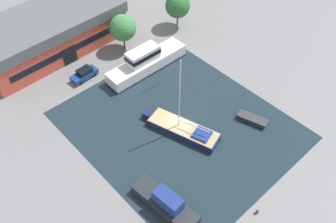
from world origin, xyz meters
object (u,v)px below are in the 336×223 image
quay_tree_by_water (178,6)px  motor_cruiser (146,62)px  warehouse_building (48,32)px  small_dinghy (252,119)px  quay_tree_near_building (123,28)px  cabin_boat (166,203)px  sailboat_moored (182,129)px  parked_car (84,74)px

quay_tree_by_water → motor_cruiser: bearing=-155.3°
warehouse_building → small_dinghy: 34.53m
quay_tree_near_building → quay_tree_by_water: (10.81, -1.17, 0.06)m
motor_cruiser → cabin_boat: (-13.72, -19.53, -0.48)m
quay_tree_near_building → small_dinghy: quay_tree_near_building is taller
motor_cruiser → small_dinghy: (3.56, -17.87, -1.09)m
sailboat_moored → cabin_boat: size_ratio=1.39×
parked_car → sailboat_moored: size_ratio=0.36×
quay_tree_near_building → quay_tree_by_water: 10.87m
cabin_boat → quay_tree_by_water: bearing=39.1°
warehouse_building → cabin_boat: size_ratio=2.83×
quay_tree_by_water → cabin_boat: size_ratio=0.71×
quay_tree_near_building → quay_tree_by_water: quay_tree_by_water is taller
cabin_boat → motor_cruiser: bearing=49.7°
sailboat_moored → cabin_boat: sailboat_moored is taller
warehouse_building → cabin_boat: (-5.89, -34.15, -2.08)m
warehouse_building → small_dinghy: warehouse_building is taller
warehouse_building → quay_tree_near_building: warehouse_building is taller
quay_tree_by_water → motor_cruiser: 13.16m
quay_tree_near_building → sailboat_moored: (-5.60, -19.41, -3.28)m
warehouse_building → small_dinghy: bearing=-72.1°
parked_car → motor_cruiser: size_ratio=0.31×
quay_tree_by_water → small_dinghy: size_ratio=1.40×
quay_tree_by_water → sailboat_moored: 24.76m
quay_tree_near_building → parked_car: size_ratio=1.41×
quay_tree_by_water → parked_car: quay_tree_by_water is taller
quay_tree_near_building → sailboat_moored: size_ratio=0.51×
motor_cruiser → sailboat_moored: bearing=160.4°
sailboat_moored → motor_cruiser: (4.66, 12.85, 0.87)m
cabin_boat → warehouse_building: bearing=75.0°
quay_tree_near_building → cabin_boat: (-14.66, -26.10, -2.89)m
quay_tree_near_building → cabin_boat: bearing=-119.3°
quay_tree_near_building → quay_tree_by_water: size_ratio=0.99×
sailboat_moored → small_dinghy: bearing=-48.5°
sailboat_moored → small_dinghy: sailboat_moored is taller
parked_car → cabin_boat: (-5.63, -24.29, 0.18)m
parked_car → motor_cruiser: 9.41m
warehouse_building → quay_tree_near_building: size_ratio=4.00×
parked_car → quay_tree_by_water: bearing=-92.1°
small_dinghy → parked_car: bearing=100.3°
quay_tree_near_building → parked_car: bearing=-168.7°
cabin_boat → sailboat_moored: bearing=31.2°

